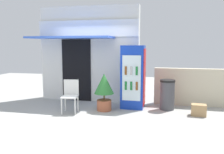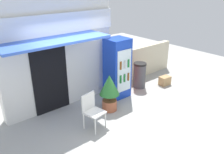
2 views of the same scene
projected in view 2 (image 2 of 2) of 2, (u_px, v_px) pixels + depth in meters
The scene contains 8 objects.
ground at pixel (103, 124), 5.96m from camera, with size 16.00×16.00×0.00m, color #A3A39E.
storefront_building at pixel (58, 52), 6.32m from camera, with size 3.41×1.28×3.12m.
drink_cooler at pixel (118, 68), 7.09m from camera, with size 0.68×0.67×1.86m.
plastic_chair at pixel (92, 109), 5.65m from camera, with size 0.49×0.51×0.91m.
potted_plant_near_shop at pixel (109, 89), 6.39m from camera, with size 0.56×0.56×1.07m.
trash_bin at pixel (140, 75), 7.88m from camera, with size 0.43×0.43×0.88m.
stone_boundary_wall at pixel (144, 61), 8.85m from camera, with size 2.70×0.21×1.16m, color beige.
cardboard_box at pixel (165, 81), 8.16m from camera, with size 0.38×0.26×0.31m, color tan.
Camera 2 is at (-3.08, -3.98, 3.42)m, focal length 37.11 mm.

